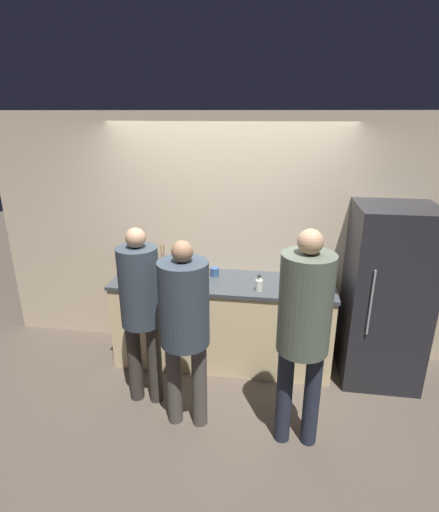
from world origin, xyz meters
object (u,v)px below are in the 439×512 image
object	(u,v)px
cup_blue	(215,272)
refrigerator	(385,296)
fruit_bowl	(174,280)
person_left	(140,303)
utensil_crock	(163,265)
bottle_dark	(156,260)
person_center	(185,318)
bottle_clear	(259,285)
person_right	(304,320)

from	to	relation	value
cup_blue	refrigerator	bearing A→B (deg)	-4.71
fruit_bowl	person_left	bearing A→B (deg)	-104.11
utensil_crock	fruit_bowl	bearing A→B (deg)	-58.95
fruit_bowl	bottle_dark	size ratio (longest dim) A/B	1.42
utensil_crock	bottle_dark	bearing A→B (deg)	153.18
refrigerator	person_center	xyz separation A→B (m)	(-1.78, -0.96, 0.14)
bottle_dark	fruit_bowl	bearing A→B (deg)	-52.36
refrigerator	person_left	xyz separation A→B (m)	(-2.23, -0.73, 0.12)
bottle_dark	bottle_clear	world-z (taller)	bottle_dark
bottle_clear	bottle_dark	bearing A→B (deg)	159.83
utensil_crock	person_left	bearing A→B (deg)	-86.17
cup_blue	person_right	bearing A→B (deg)	-53.71
person_right	person_center	bearing A→B (deg)	175.47
person_left	cup_blue	size ratio (longest dim) A/B	18.24
person_center	utensil_crock	distance (m)	1.28
person_left	cup_blue	distance (m)	1.01
person_left	person_center	world-z (taller)	person_left
utensil_crock	person_right	bearing A→B (deg)	-40.79
utensil_crock	cup_blue	distance (m)	0.59
person_center	bottle_clear	world-z (taller)	person_center
utensil_crock	bottle_clear	world-z (taller)	utensil_crock
bottle_clear	cup_blue	xyz separation A→B (m)	(-0.49, 0.31, -0.02)
person_center	utensil_crock	xyz separation A→B (m)	(-0.51, 1.17, -0.02)
person_left	fruit_bowl	size ratio (longest dim) A/B	4.60
refrigerator	fruit_bowl	size ratio (longest dim) A/B	4.86
refrigerator	cup_blue	size ratio (longest dim) A/B	19.27
utensil_crock	bottle_dark	distance (m)	0.11
person_left	person_center	bearing A→B (deg)	-27.81
person_center	bottle_clear	xyz separation A→B (m)	(0.55, 0.79, -0.03)
bottle_clear	refrigerator	bearing A→B (deg)	7.85
bottle_dark	refrigerator	bearing A→B (deg)	-6.19
utensil_crock	cup_blue	size ratio (longest dim) A/B	3.25
person_center	utensil_crock	world-z (taller)	person_center
refrigerator	fruit_bowl	distance (m)	2.09
refrigerator	bottle_dark	xyz separation A→B (m)	(-2.39, 0.26, 0.15)
person_left	person_right	distance (m)	1.42
utensil_crock	person_center	bearing A→B (deg)	-66.32
person_left	utensil_crock	bearing A→B (deg)	93.83
person_left	bottle_dark	bearing A→B (deg)	99.20
person_center	bottle_dark	bearing A→B (deg)	116.57
utensil_crock	bottle_dark	world-z (taller)	utensil_crock
refrigerator	bottle_dark	size ratio (longest dim) A/B	6.89
person_left	fruit_bowl	world-z (taller)	person_left
fruit_bowl	utensil_crock	distance (m)	0.41
refrigerator	bottle_dark	distance (m)	2.41
utensil_crock	bottle_clear	xyz separation A→B (m)	(1.07, -0.38, -0.00)
fruit_bowl	cup_blue	size ratio (longest dim) A/B	3.97
fruit_bowl	person_right	bearing A→B (deg)	-36.02
person_center	fruit_bowl	bearing A→B (deg)	110.27
bottle_dark	bottle_clear	size ratio (longest dim) A/B	1.60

